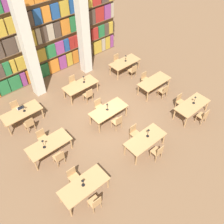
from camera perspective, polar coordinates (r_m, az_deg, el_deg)
name	(u,v)px	position (r m, az deg, el deg)	size (l,w,h in m)	color
ground_plane	(109,118)	(13.09, -0.73, -1.45)	(40.00, 40.00, 0.00)	brown
bookshelf_bank	(47,34)	(15.26, -14.64, 16.94)	(9.95, 0.35, 5.50)	brown
pillar_left	(28,46)	(13.56, -18.70, 14.03)	(0.55, 0.55, 6.00)	beige
pillar_center	(83,26)	(14.93, -6.68, 18.95)	(0.55, 0.55, 6.00)	beige
reading_table_0	(84,186)	(10.09, -6.43, -16.51)	(1.96, 0.88, 0.74)	tan
chair_0	(95,202)	(9.96, -3.84, -19.93)	(0.42, 0.40, 0.88)	tan
chair_1	(73,176)	(10.57, -8.83, -14.33)	(0.42, 0.40, 0.88)	tan
desk_lamp_0	(83,182)	(9.80, -6.71, -15.53)	(0.14, 0.14, 0.39)	black
reading_table_1	(145,140)	(11.40, 7.62, -6.34)	(1.96, 0.88, 0.74)	tan
chair_2	(158,152)	(11.31, 10.38, -8.92)	(0.42, 0.40, 0.88)	tan
chair_3	(135,133)	(11.86, 5.18, -4.71)	(0.42, 0.40, 0.88)	tan
desk_lamp_1	(148,132)	(11.20, 8.31, -4.44)	(0.14, 0.14, 0.49)	black
reading_table_2	(192,106)	(13.47, 17.86, 1.39)	(1.96, 0.88, 0.74)	tan
chair_4	(203,116)	(13.37, 20.11, -0.83)	(0.42, 0.40, 0.88)	tan
chair_5	(180,101)	(13.83, 15.31, 2.43)	(0.42, 0.40, 0.88)	tan
desk_lamp_2	(195,99)	(13.31, 18.45, 2.91)	(0.14, 0.14, 0.46)	black
reading_table_3	(49,145)	(11.47, -14.23, -7.31)	(1.96, 0.88, 0.74)	tan
chair_6	(59,157)	(11.20, -12.00, -10.07)	(0.42, 0.40, 0.88)	tan
chair_7	(42,137)	(12.07, -15.64, -5.60)	(0.42, 0.40, 0.88)	tan
desk_lamp_3	(43,142)	(11.08, -15.50, -6.73)	(0.14, 0.14, 0.50)	black
reading_table_4	(109,111)	(12.55, -0.80, 0.29)	(1.96, 0.88, 0.74)	tan
chair_8	(117,122)	(12.28, 1.23, -2.21)	(0.42, 0.40, 0.88)	tan
chair_9	(99,106)	(13.07, -2.99, 1.34)	(0.42, 0.40, 0.88)	tan
desk_lamp_4	(107,105)	(12.30, -1.11, 1.51)	(0.14, 0.14, 0.43)	black
reading_table_5	(154,82)	(14.49, 9.64, 6.74)	(1.96, 0.88, 0.74)	tan
chair_10	(164,91)	(14.29, 11.77, 4.80)	(0.42, 0.40, 0.88)	tan
chair_11	(145,79)	(14.98, 7.57, 7.57)	(0.42, 0.40, 0.88)	tan
reading_table_6	(22,113)	(13.22, -19.94, -0.25)	(1.96, 0.88, 0.74)	tan
chair_12	(29,124)	(12.83, -18.39, -2.59)	(0.42, 0.40, 0.88)	tan
chair_13	(16,108)	(13.87, -21.08, 0.82)	(0.42, 0.40, 0.88)	tan
desk_lamp_5	(23,107)	(12.99, -19.67, 1.09)	(0.14, 0.14, 0.41)	black
laptop	(21,108)	(13.34, -20.18, 0.87)	(0.32, 0.22, 0.21)	silver
reading_table_7	(81,86)	(14.15, -7.20, 5.99)	(1.96, 0.88, 0.74)	tan
chair_14	(88,95)	(13.79, -5.44, 3.96)	(0.42, 0.40, 0.88)	tan
chair_15	(73,82)	(14.75, -8.83, 6.74)	(0.42, 0.40, 0.88)	tan
desk_lamp_6	(84,78)	(14.07, -6.50, 7.74)	(0.14, 0.14, 0.44)	black
reading_table_8	(125,63)	(15.89, 2.96, 11.16)	(1.96, 0.88, 0.74)	tan
chair_16	(133,70)	(15.57, 4.80, 9.47)	(0.42, 0.40, 0.88)	tan
chair_17	(117,60)	(16.43, 1.21, 11.73)	(0.42, 0.40, 0.88)	tan
desk_lamp_7	(126,57)	(15.75, 3.17, 12.43)	(0.14, 0.14, 0.43)	black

